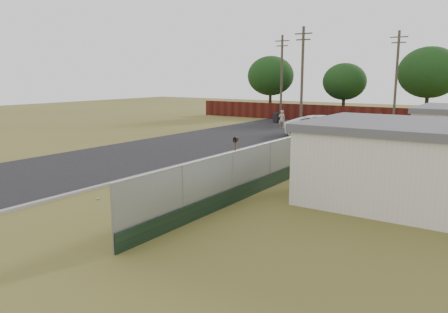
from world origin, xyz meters
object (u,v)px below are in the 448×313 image
Objects in this scene: fire_hydrant at (149,215)px; mailbox at (236,141)px; pickup_truck at (325,126)px; pedestrian at (282,119)px; trash_bin at (277,118)px.

mailbox is (-3.88, 11.32, 0.72)m from fire_hydrant.
fire_hydrant is at bearing 174.23° from pickup_truck.
pickup_truck is at bearing 130.68° from pedestrian.
pickup_truck is 6.33× the size of trash_bin.
pickup_truck reaches higher than pedestrian.
trash_bin is at bearing 110.73° from mailbox.
pedestrian is 1.70× the size of trash_bin.
pickup_truck is at bearing -43.18° from trash_bin.
mailbox is at bearing 90.56° from pedestrian.
fire_hydrant is at bearing -69.93° from trash_bin.
pedestrian is (-8.70, 26.93, 0.50)m from fire_hydrant.
mailbox is at bearing 108.90° from fire_hydrant.
pedestrian is (-4.83, 15.62, -0.22)m from mailbox.
fire_hydrant is 0.56× the size of mailbox.
mailbox is 12.02m from pickup_truck.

